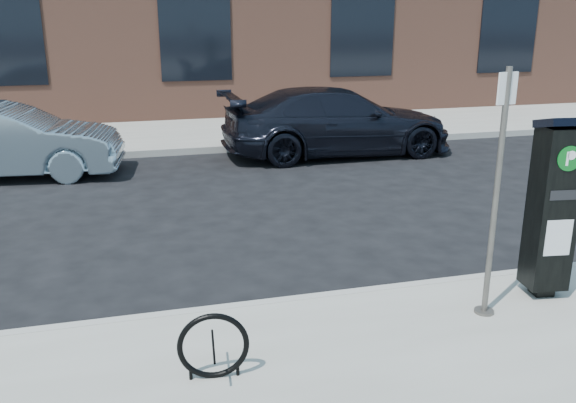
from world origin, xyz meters
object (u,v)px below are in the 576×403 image
object	(u,v)px
sign_pole	(496,198)
bike_rack	(213,346)
car_dark	(337,121)
parking_kiosk	(552,206)
car_silver	(5,142)

from	to	relation	value
sign_pole	bike_rack	xyz separation A→B (m)	(-2.84, -0.44, -0.94)
bike_rack	car_dark	world-z (taller)	car_dark
parking_kiosk	car_dark	distance (m)	7.78
sign_pole	bike_rack	distance (m)	3.02
parking_kiosk	bike_rack	size ratio (longest dim) A/B	3.27
car_dark	car_silver	bearing A→B (deg)	92.21
sign_pole	car_silver	xyz separation A→B (m)	(-5.68, 7.72, -0.66)
car_silver	car_dark	xyz separation A→B (m)	(6.90, 0.27, 0.04)
parking_kiosk	sign_pole	world-z (taller)	sign_pole
sign_pole	car_dark	distance (m)	8.11
sign_pole	car_dark	bearing A→B (deg)	71.55
sign_pole	car_dark	xyz separation A→B (m)	(1.22, 7.99, -0.62)
car_silver	car_dark	size ratio (longest dim) A/B	0.83
parking_kiosk	bike_rack	world-z (taller)	parking_kiosk
parking_kiosk	car_silver	bearing A→B (deg)	138.49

